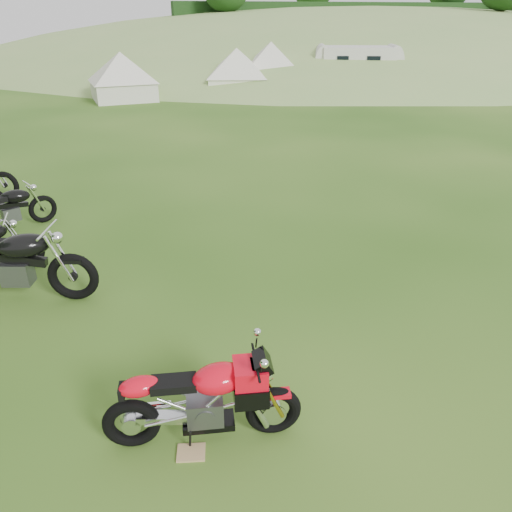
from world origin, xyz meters
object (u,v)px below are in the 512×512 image
object	(u,v)px
tent_right	(271,65)
tent_left	(122,74)
plywood_board	(191,453)
vintage_moto_b	(13,262)
caravan	(357,67)
tent_mid	(237,69)
vintage_moto_c	(9,208)
sport_motorcycle	(202,395)

from	to	relation	value
tent_right	tent_left	bearing A→B (deg)	-158.55
tent_left	tent_right	size ratio (longest dim) A/B	0.93
plywood_board	vintage_moto_b	size ratio (longest dim) A/B	0.12
vintage_moto_b	caravan	world-z (taller)	caravan
plywood_board	caravan	size ratio (longest dim) A/B	0.06
tent_mid	caravan	world-z (taller)	tent_mid
vintage_moto_b	caravan	xyz separation A→B (m)	(14.53, 17.24, 0.45)
tent_left	tent_mid	distance (m)	5.35
tent_left	vintage_moto_c	bearing A→B (deg)	-106.84
vintage_moto_c	tent_mid	world-z (taller)	tent_mid
vintage_moto_b	tent_mid	world-z (taller)	tent_mid
plywood_board	vintage_moto_b	xyz separation A→B (m)	(-1.71, 3.42, 0.56)
vintage_moto_b	vintage_moto_c	distance (m)	2.70
plywood_board	tent_left	xyz separation A→B (m)	(1.19, 20.64, 1.11)
sport_motorcycle	vintage_moto_b	xyz separation A→B (m)	(-1.87, 3.28, 0.05)
caravan	sport_motorcycle	bearing A→B (deg)	-101.00
sport_motorcycle	vintage_moto_c	xyz separation A→B (m)	(-2.23, 5.95, -0.09)
caravan	vintage_moto_b	bearing A→B (deg)	-109.45
tent_mid	tent_right	world-z (taller)	tent_right
sport_motorcycle	plywood_board	xyz separation A→B (m)	(-0.16, -0.15, -0.51)
vintage_moto_b	vintage_moto_c	xyz separation A→B (m)	(-0.35, 2.67, -0.14)
plywood_board	tent_left	world-z (taller)	tent_left
sport_motorcycle	tent_mid	distance (m)	21.66
tent_mid	tent_right	bearing A→B (deg)	34.24
vintage_moto_c	caravan	bearing A→B (deg)	20.29
tent_mid	tent_left	bearing A→B (deg)	-161.05
plywood_board	vintage_moto_c	world-z (taller)	vintage_moto_c
vintage_moto_c	tent_left	bearing A→B (deg)	53.27
vintage_moto_b	tent_right	xyz separation A→B (m)	(10.17, 18.02, 0.63)
tent_mid	plywood_board	bearing A→B (deg)	-90.60
plywood_board	vintage_moto_b	bearing A→B (deg)	116.56
tent_left	caravan	xyz separation A→B (m)	(11.63, 0.03, -0.09)
vintage_moto_c	tent_mid	bearing A→B (deg)	35.63
vintage_moto_b	tent_mid	xyz separation A→B (m)	(8.25, 17.42, 0.56)
vintage_moto_b	tent_left	xyz separation A→B (m)	(2.90, 17.22, 0.55)
tent_mid	tent_right	size ratio (longest dim) A/B	0.94
vintage_moto_c	plywood_board	bearing A→B (deg)	-95.39
tent_left	caravan	world-z (taller)	tent_left
tent_left	tent_mid	world-z (taller)	tent_mid
sport_motorcycle	tent_mid	size ratio (longest dim) A/B	0.67
tent_right	vintage_moto_b	bearing A→B (deg)	-104.29
tent_left	vintage_moto_b	bearing A→B (deg)	-103.79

